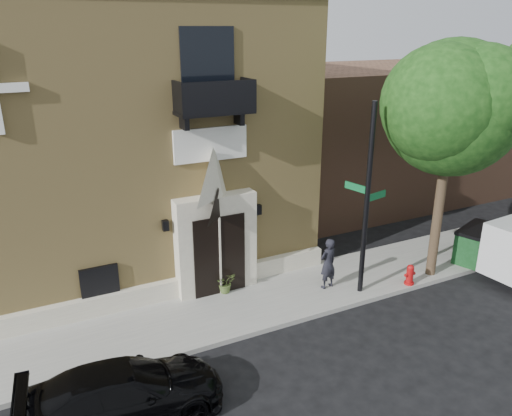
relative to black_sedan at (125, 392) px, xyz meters
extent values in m
plane|color=black|center=(4.90, 1.42, -0.63)|extent=(120.00, 120.00, 0.00)
cube|color=gray|center=(5.90, 2.92, -0.56)|extent=(42.00, 3.00, 0.15)
cube|color=tan|center=(1.90, 9.42, 3.87)|extent=(12.00, 10.00, 9.00)
cube|color=beige|center=(1.90, 4.30, -0.18)|extent=(12.00, 0.30, 0.60)
cube|color=beige|center=(3.90, 4.17, 1.12)|extent=(2.60, 0.55, 3.20)
pyramid|color=beige|center=(3.90, 4.17, 3.47)|extent=(2.60, 0.55, 1.50)
cube|color=black|center=(3.90, 3.88, 0.82)|extent=(1.70, 0.06, 2.60)
cube|color=beige|center=(3.90, 3.84, 0.82)|extent=(0.06, 0.04, 2.60)
cube|color=white|center=(3.90, 4.36, 4.27)|extent=(2.30, 0.10, 1.00)
cube|color=black|center=(3.90, 3.97, 5.27)|extent=(2.20, 0.90, 0.10)
cube|color=black|center=(3.90, 3.54, 5.72)|extent=(2.20, 0.06, 0.90)
cube|color=black|center=(2.85, 3.97, 5.72)|extent=(0.06, 0.90, 0.90)
cube|color=black|center=(4.95, 3.97, 5.72)|extent=(0.06, 0.90, 0.90)
cube|color=black|center=(3.90, 4.39, 6.47)|extent=(1.60, 0.08, 2.20)
cube|color=black|center=(0.30, 4.37, 0.52)|extent=(1.10, 0.10, 1.00)
cube|color=red|center=(0.30, 4.40, 0.52)|extent=(0.85, 0.06, 0.75)
cube|color=black|center=(2.35, 4.30, 1.97)|extent=(0.18, 0.18, 0.32)
cube|color=black|center=(5.45, 4.30, 1.97)|extent=(0.18, 0.18, 0.32)
cube|color=brown|center=(16.90, 10.42, 2.57)|extent=(18.00, 8.00, 6.40)
cylinder|color=#38281C|center=(10.90, 1.87, 1.62)|extent=(0.32, 0.32, 4.20)
sphere|color=#12360E|center=(10.90, 1.87, 5.19)|extent=(4.20, 4.20, 4.20)
sphere|color=#12360E|center=(11.70, 2.17, 4.89)|extent=(3.36, 3.36, 3.36)
sphere|color=#12360E|center=(10.20, 1.67, 5.39)|extent=(3.57, 3.57, 3.57)
sphere|color=#12360E|center=(11.10, 1.17, 5.59)|extent=(3.15, 3.15, 3.15)
imported|color=black|center=(0.00, 0.00, 0.00)|extent=(4.50, 2.17, 1.26)
cylinder|color=black|center=(13.01, 1.03, -0.24)|extent=(0.81, 0.33, 0.79)
cylinder|color=black|center=(7.98, 2.00, 2.55)|extent=(0.16, 0.16, 6.07)
cube|color=#0B5F2F|center=(8.42, 2.10, 2.65)|extent=(0.85, 0.23, 0.22)
cube|color=#0B5F2F|center=(7.88, 2.44, 2.90)|extent=(0.23, 0.85, 0.22)
cylinder|color=#A60D0F|center=(9.71, 1.62, -0.45)|extent=(0.32, 0.32, 0.07)
cylinder|color=#A60D0F|center=(9.71, 1.62, -0.16)|extent=(0.23, 0.23, 0.49)
sphere|color=#A60D0F|center=(9.71, 1.62, 0.11)|extent=(0.23, 0.23, 0.23)
cylinder|color=#A60D0F|center=(9.71, 1.62, -0.12)|extent=(0.40, 0.11, 0.11)
cube|color=#103C16|center=(13.18, 1.95, 0.08)|extent=(2.08, 1.59, 1.13)
cube|color=black|center=(13.18, 1.95, 0.70)|extent=(2.15, 1.65, 0.12)
imported|color=#4E642D|center=(4.05, 3.86, -0.13)|extent=(0.66, 0.58, 0.70)
imported|color=black|center=(7.15, 2.67, 0.38)|extent=(0.68, 0.50, 1.71)
camera|label=1|loc=(-1.40, -9.25, 7.53)|focal=35.00mm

